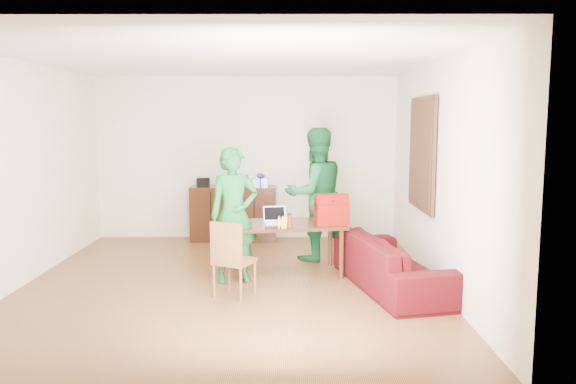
{
  "coord_description": "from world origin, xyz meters",
  "views": [
    {
      "loc": [
        0.73,
        -6.65,
        2.0
      ],
      "look_at": [
        0.7,
        0.67,
        1.05
      ],
      "focal_mm": 35.0,
      "sensor_mm": 36.0,
      "label": 1
    }
  ],
  "objects_px": {
    "chair": "(234,275)",
    "sofa": "(392,263)",
    "bottle": "(290,221)",
    "person_far": "(315,194)",
    "person_near": "(234,215)",
    "red_bag": "(332,212)",
    "laptop": "(276,220)",
    "table": "(288,229)"
  },
  "relations": [
    {
      "from": "table",
      "to": "person_near",
      "type": "height_order",
      "value": "person_near"
    },
    {
      "from": "bottle",
      "to": "laptop",
      "type": "bearing_deg",
      "value": 120.38
    },
    {
      "from": "chair",
      "to": "sofa",
      "type": "relative_size",
      "value": 0.42
    },
    {
      "from": "person_near",
      "to": "laptop",
      "type": "height_order",
      "value": "person_near"
    },
    {
      "from": "person_near",
      "to": "person_far",
      "type": "bearing_deg",
      "value": 29.44
    },
    {
      "from": "bottle",
      "to": "table",
      "type": "bearing_deg",
      "value": 93.94
    },
    {
      "from": "chair",
      "to": "person_far",
      "type": "height_order",
      "value": "person_far"
    },
    {
      "from": "laptop",
      "to": "chair",
      "type": "bearing_deg",
      "value": -126.01
    },
    {
      "from": "person_near",
      "to": "bottle",
      "type": "height_order",
      "value": "person_near"
    },
    {
      "from": "person_far",
      "to": "chair",
      "type": "bearing_deg",
      "value": 35.73
    },
    {
      "from": "chair",
      "to": "sofa",
      "type": "height_order",
      "value": "chair"
    },
    {
      "from": "person_near",
      "to": "sofa",
      "type": "xyz_separation_m",
      "value": [
        1.91,
        -0.27,
        -0.53
      ]
    },
    {
      "from": "chair",
      "to": "person_near",
      "type": "xyz_separation_m",
      "value": [
        -0.05,
        0.62,
        0.58
      ]
    },
    {
      "from": "red_bag",
      "to": "person_far",
      "type": "bearing_deg",
      "value": 91.76
    },
    {
      "from": "person_near",
      "to": "bottle",
      "type": "bearing_deg",
      "value": -15.56
    },
    {
      "from": "table",
      "to": "bottle",
      "type": "relative_size",
      "value": 8.44
    },
    {
      "from": "chair",
      "to": "red_bag",
      "type": "distance_m",
      "value": 1.56
    },
    {
      "from": "person_near",
      "to": "red_bag",
      "type": "relative_size",
      "value": 4.01
    },
    {
      "from": "sofa",
      "to": "bottle",
      "type": "bearing_deg",
      "value": 63.81
    },
    {
      "from": "chair",
      "to": "red_bag",
      "type": "xyz_separation_m",
      "value": [
        1.16,
        0.88,
        0.57
      ]
    },
    {
      "from": "sofa",
      "to": "table",
      "type": "bearing_deg",
      "value": 51.05
    },
    {
      "from": "table",
      "to": "person_near",
      "type": "bearing_deg",
      "value": -161.08
    },
    {
      "from": "person_far",
      "to": "bottle",
      "type": "distance_m",
      "value": 1.18
    },
    {
      "from": "red_bag",
      "to": "sofa",
      "type": "distance_m",
      "value": 1.01
    },
    {
      "from": "person_near",
      "to": "red_bag",
      "type": "height_order",
      "value": "person_near"
    },
    {
      "from": "bottle",
      "to": "person_far",
      "type": "bearing_deg",
      "value": 71.61
    },
    {
      "from": "person_near",
      "to": "red_bag",
      "type": "xyz_separation_m",
      "value": [
        1.22,
        0.26,
        -0.01
      ]
    },
    {
      "from": "person_near",
      "to": "laptop",
      "type": "bearing_deg",
      "value": 14.61
    },
    {
      "from": "table",
      "to": "bottle",
      "type": "distance_m",
      "value": 0.36
    },
    {
      "from": "chair",
      "to": "sofa",
      "type": "distance_m",
      "value": 1.89
    },
    {
      "from": "person_near",
      "to": "laptop",
      "type": "relative_size",
      "value": 5.11
    },
    {
      "from": "sofa",
      "to": "person_far",
      "type": "bearing_deg",
      "value": 18.8
    },
    {
      "from": "chair",
      "to": "red_bag",
      "type": "bearing_deg",
      "value": 62.0
    },
    {
      "from": "bottle",
      "to": "sofa",
      "type": "bearing_deg",
      "value": -13.39
    },
    {
      "from": "table",
      "to": "person_far",
      "type": "bearing_deg",
      "value": 54.93
    },
    {
      "from": "red_bag",
      "to": "sofa",
      "type": "relative_size",
      "value": 0.2
    },
    {
      "from": "sofa",
      "to": "person_near",
      "type": "bearing_deg",
      "value": 69.22
    },
    {
      "from": "person_far",
      "to": "laptop",
      "type": "height_order",
      "value": "person_far"
    },
    {
      "from": "person_near",
      "to": "red_bag",
      "type": "bearing_deg",
      "value": -5.41
    },
    {
      "from": "person_near",
      "to": "table",
      "type": "bearing_deg",
      "value": 9.95
    },
    {
      "from": "person_near",
      "to": "person_far",
      "type": "xyz_separation_m",
      "value": [
        1.05,
        1.13,
        0.11
      ]
    },
    {
      "from": "person_near",
      "to": "sofa",
      "type": "relative_size",
      "value": 0.79
    }
  ]
}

